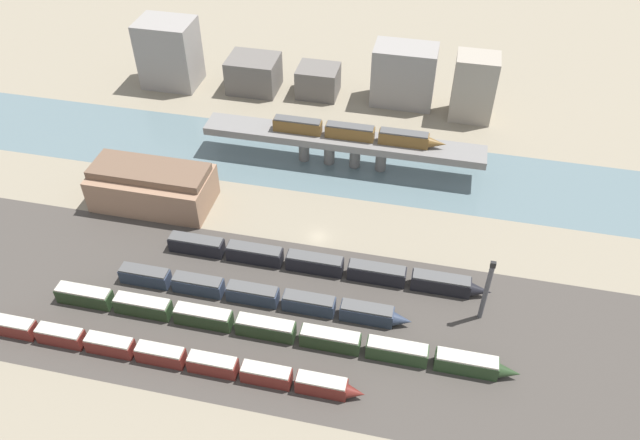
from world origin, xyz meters
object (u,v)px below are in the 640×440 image
at_px(train_yard_near, 167,356).
at_px(train_yard_far, 259,295).
at_px(train_yard_mid, 273,329).
at_px(train_yard_outer, 322,265).
at_px(train_on_bridge, 356,132).
at_px(signal_tower, 486,291).
at_px(warehouse_building, 152,186).

bearing_deg(train_yard_near, train_yard_far, 55.16).
relative_size(train_yard_mid, train_yard_outer, 1.31).
xyz_separation_m(train_on_bridge, train_yard_outer, (-0.24, -37.87, -8.24)).
relative_size(train_yard_far, signal_tower, 3.95).
height_order(train_yard_far, warehouse_building, warehouse_building).
relative_size(train_yard_near, train_yard_far, 1.20).
height_order(train_yard_near, signal_tower, signal_tower).
xyz_separation_m(train_yard_mid, train_yard_outer, (5.38, 18.56, 0.03)).
height_order(train_yard_near, train_yard_far, train_yard_far).
relative_size(train_on_bridge, signal_tower, 2.81).
xyz_separation_m(warehouse_building, signal_tower, (76.13, -19.09, 2.67)).
bearing_deg(train_yard_mid, train_yard_far, 123.01).
relative_size(warehouse_building, signal_tower, 1.81).
bearing_deg(train_yard_far, train_yard_outer, 46.39).
relative_size(train_yard_far, warehouse_building, 2.18).
bearing_deg(train_yard_near, signal_tower, 22.57).
bearing_deg(train_on_bridge, train_yard_mid, -95.69).
bearing_deg(train_yard_outer, signal_tower, -9.50).
distance_m(train_yard_mid, warehouse_building, 49.88).
relative_size(train_yard_near, warehouse_building, 2.62).
bearing_deg(train_yard_outer, train_yard_mid, -106.16).
distance_m(train_yard_near, train_yard_far, 21.47).
bearing_deg(train_yard_outer, train_yard_near, -128.45).
xyz_separation_m(train_on_bridge, train_yard_near, (-22.87, -66.38, -8.35)).
bearing_deg(train_yard_near, train_yard_outer, 51.55).
relative_size(train_yard_outer, warehouse_building, 2.49).
height_order(train_yard_outer, signal_tower, signal_tower).
bearing_deg(train_yard_outer, warehouse_building, 162.59).
xyz_separation_m(train_yard_mid, train_yard_far, (-4.99, 7.68, -0.04)).
height_order(train_yard_near, train_yard_outer, train_yard_outer).
distance_m(train_yard_mid, train_yard_outer, 19.33).
relative_size(train_on_bridge, train_yard_mid, 0.47).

